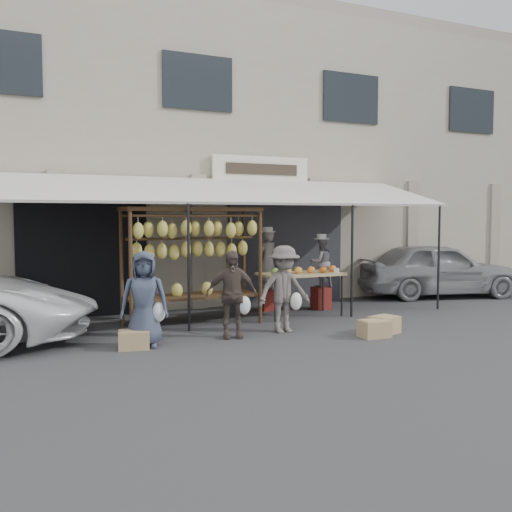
{
  "coord_description": "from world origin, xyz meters",
  "views": [
    {
      "loc": [
        -4.16,
        -8.59,
        2.07
      ],
      "look_at": [
        0.45,
        1.4,
        1.3
      ],
      "focal_mm": 40.0,
      "sensor_mm": 36.0,
      "label": 1
    }
  ],
  "objects": [
    {
      "name": "ground_plane",
      "position": [
        0.0,
        0.0,
        0.0
      ],
      "size": [
        90.0,
        90.0,
        0.0
      ],
      "primitive_type": "plane",
      "color": "#2D2D30"
    },
    {
      "name": "shophouse",
      "position": [
        -0.0,
        6.5,
        3.65
      ],
      "size": [
        24.0,
        6.15,
        7.3
      ],
      "color": "#9F9986",
      "rests_on": "ground_plane"
    },
    {
      "name": "awning",
      "position": [
        0.01,
        2.28,
        2.57
      ],
      "size": [
        10.0,
        2.35,
        2.92
      ],
      "color": "beige",
      "rests_on": "ground_plane"
    },
    {
      "name": "banana_rack",
      "position": [
        -0.75,
        1.65,
        1.58
      ],
      "size": [
        2.6,
        0.9,
        2.24
      ],
      "color": "black",
      "rests_on": "ground_plane"
    },
    {
      "name": "produce_table",
      "position": [
        1.59,
        1.64,
        0.87
      ],
      "size": [
        1.7,
        0.9,
        1.04
      ],
      "color": "tan",
      "rests_on": "ground_plane"
    },
    {
      "name": "vendor_left",
      "position": [
        1.28,
        2.59,
        1.1
      ],
      "size": [
        0.55,
        0.44,
        1.32
      ],
      "primitive_type": "imported",
      "rotation": [
        0.0,
        0.0,
        3.44
      ],
      "color": "gray",
      "rests_on": "stool_left"
    },
    {
      "name": "vendor_right",
      "position": [
        2.44,
        2.26,
        1.05
      ],
      "size": [
        0.58,
        0.47,
        1.11
      ],
      "primitive_type": "imported",
      "rotation": [
        0.0,
        0.0,
        3.04
      ],
      "color": "gray",
      "rests_on": "stool_right"
    },
    {
      "name": "customer_left",
      "position": [
        -2.03,
        0.25,
        0.76
      ],
      "size": [
        0.85,
        0.66,
        1.52
      ],
      "primitive_type": "imported",
      "rotation": [
        0.0,
        0.0,
        -0.26
      ],
      "color": "#363E53",
      "rests_on": "ground_plane"
    },
    {
      "name": "customer_mid",
      "position": [
        -0.52,
        0.31,
        0.75
      ],
      "size": [
        0.94,
        0.59,
        1.49
      ],
      "primitive_type": "imported",
      "rotation": [
        0.0,
        0.0,
        -0.28
      ],
      "color": "#4D3F39",
      "rests_on": "ground_plane"
    },
    {
      "name": "customer_right",
      "position": [
        0.5,
        0.33,
        0.78
      ],
      "size": [
        1.01,
        0.6,
        1.55
      ],
      "primitive_type": "imported",
      "rotation": [
        0.0,
        0.0,
        0.02
      ],
      "color": "#5D5551",
      "rests_on": "ground_plane"
    },
    {
      "name": "stool_left",
      "position": [
        1.28,
        2.59,
        0.22
      ],
      "size": [
        0.34,
        0.34,
        0.44
      ],
      "primitive_type": "cube",
      "rotation": [
        0.0,
        0.0,
        -0.08
      ],
      "color": "maroon",
      "rests_on": "ground_plane"
    },
    {
      "name": "stool_right",
      "position": [
        2.44,
        2.26,
        0.25
      ],
      "size": [
        0.42,
        0.42,
        0.49
      ],
      "primitive_type": "cube",
      "rotation": [
        0.0,
        0.0,
        -0.22
      ],
      "color": "maroon",
      "rests_on": "ground_plane"
    },
    {
      "name": "crate_near_a",
      "position": [
        1.71,
        -0.69,
        0.14
      ],
      "size": [
        0.51,
        0.4,
        0.29
      ],
      "primitive_type": "cube",
      "rotation": [
        0.0,
        0.0,
        -0.08
      ],
      "color": "tan",
      "rests_on": "ground_plane"
    },
    {
      "name": "crate_near_b",
      "position": [
        2.06,
        -0.51,
        0.15
      ],
      "size": [
        0.59,
        0.51,
        0.3
      ],
      "primitive_type": "cube",
      "rotation": [
        0.0,
        0.0,
        0.29
      ],
      "color": "tan",
      "rests_on": "ground_plane"
    },
    {
      "name": "crate_far",
      "position": [
        -2.22,
        0.18,
        0.14
      ],
      "size": [
        0.54,
        0.45,
        0.28
      ],
      "primitive_type": "cube",
      "rotation": [
        0.0,
        0.0,
        -0.21
      ],
      "color": "tan",
      "rests_on": "ground_plane"
    },
    {
      "name": "sedan",
      "position": [
        6.22,
        2.72,
        0.7
      ],
      "size": [
        4.42,
        2.66,
        1.41
      ],
      "primitive_type": "imported",
      "rotation": [
        0.0,
        0.0,
        1.31
      ],
      "color": "gray",
      "rests_on": "ground_plane"
    }
  ]
}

